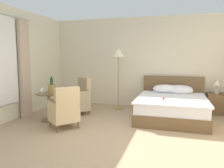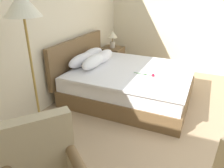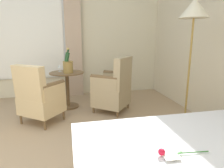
% 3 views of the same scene
% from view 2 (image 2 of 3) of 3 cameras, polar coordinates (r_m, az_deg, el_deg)
% --- Properties ---
extents(wall_headboard_side, '(5.90, 0.12, 2.84)m').
position_cam_2_polar(wall_headboard_side, '(3.45, -21.09, 14.72)').
color(wall_headboard_side, beige).
rests_on(wall_headboard_side, ground).
extents(bed, '(1.77, 2.15, 1.02)m').
position_cam_2_polar(bed, '(3.97, 3.46, 0.78)').
color(bed, brown).
rests_on(bed, ground).
extents(nightstand, '(0.50, 0.47, 0.57)m').
position_cam_2_polar(nightstand, '(5.30, 0.11, 6.51)').
color(nightstand, brown).
rests_on(nightstand, ground).
extents(bedside_lamp, '(0.23, 0.23, 0.39)m').
position_cam_2_polar(bedside_lamp, '(5.16, 0.11, 12.36)').
color(bedside_lamp, '#C0B4A0').
rests_on(bedside_lamp, nightstand).
extents(floor_lamp_brass, '(0.40, 0.40, 1.86)m').
position_cam_2_polar(floor_lamp_brass, '(2.59, -22.07, 16.18)').
color(floor_lamp_brass, olive).
rests_on(floor_lamp_brass, ground).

